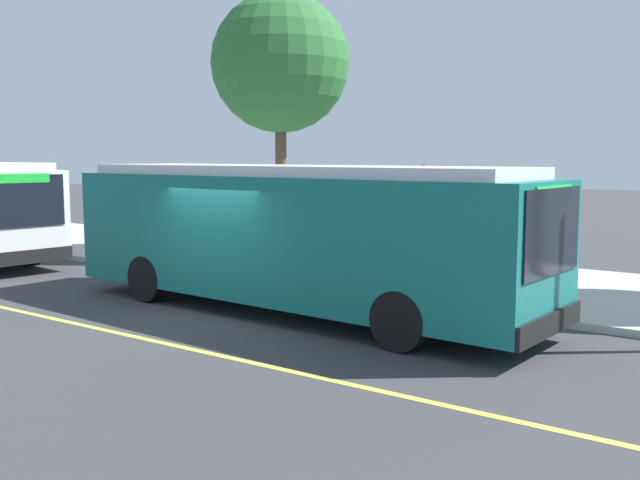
{
  "coord_description": "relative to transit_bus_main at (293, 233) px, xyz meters",
  "views": [
    {
      "loc": [
        9.87,
        -10.27,
        3.14
      ],
      "look_at": [
        1.81,
        0.87,
        1.53
      ],
      "focal_mm": 40.54,
      "sensor_mm": 36.0,
      "label": 1
    }
  ],
  "objects": [
    {
      "name": "ground_plane",
      "position": [
        -1.05,
        -1.01,
        -1.62
      ],
      "size": [
        120.0,
        120.0,
        0.0
      ],
      "primitive_type": "plane",
      "color": "#38383A"
    },
    {
      "name": "sidewalk_curb",
      "position": [
        -1.05,
        4.99,
        -1.54
      ],
      "size": [
        44.0,
        6.4,
        0.15
      ],
      "primitive_type": "cube",
      "color": "#B7B2A8",
      "rests_on": "ground_plane"
    },
    {
      "name": "lane_stripe_center",
      "position": [
        -1.05,
        -3.21,
        -1.61
      ],
      "size": [
        36.0,
        0.14,
        0.01
      ],
      "primitive_type": "cube",
      "color": "#E0D64C",
      "rests_on": "ground_plane"
    },
    {
      "name": "transit_bus_main",
      "position": [
        0.0,
        0.0,
        0.0
      ],
      "size": [
        10.71,
        3.07,
        2.95
      ],
      "color": "#146B66",
      "rests_on": "ground_plane"
    },
    {
      "name": "bus_shelter",
      "position": [
        -0.45,
        5.14,
        0.3
      ],
      "size": [
        2.9,
        1.6,
        2.48
      ],
      "color": "#333338",
      "rests_on": "sidewalk_curb"
    },
    {
      "name": "waiting_bench",
      "position": [
        -0.29,
        5.03,
        -0.98
      ],
      "size": [
        1.6,
        0.48,
        0.95
      ],
      "color": "brown",
      "rests_on": "sidewalk_curb"
    },
    {
      "name": "route_sign_post",
      "position": [
        1.64,
        2.37,
        0.34
      ],
      "size": [
        0.44,
        0.08,
        2.8
      ],
      "color": "#333338",
      "rests_on": "sidewalk_curb"
    },
    {
      "name": "pedestrian_commuter",
      "position": [
        0.59,
        3.33,
        -0.5
      ],
      "size": [
        0.24,
        0.4,
        1.69
      ],
      "color": "#282D47",
      "rests_on": "sidewalk_curb"
    },
    {
      "name": "street_tree_upstreet",
      "position": [
        -5.63,
        6.58,
        4.37
      ],
      "size": [
        4.32,
        4.32,
        8.02
      ],
      "color": "brown",
      "rests_on": "sidewalk_curb"
    }
  ]
}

